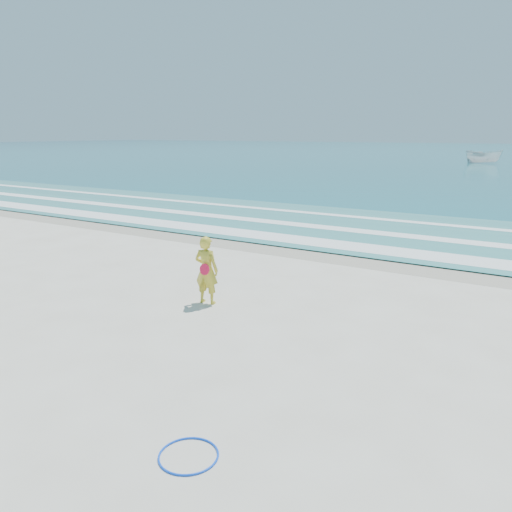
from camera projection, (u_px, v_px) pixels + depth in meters
The scene contains 9 objects.
ground at pixel (147, 350), 9.49m from camera, with size 400.00×400.00×0.00m, color silver.
wet_sand at pixel (332, 254), 16.94m from camera, with size 400.00×2.40×0.00m, color #B2A893.
shallow at pixel (379, 229), 21.08m from camera, with size 400.00×10.00×0.01m, color #59B7AD.
foam_near at pixel (347, 246), 18.01m from camera, with size 400.00×1.40×0.01m, color white.
foam_mid at pixel (373, 232), 20.41m from camera, with size 400.00×0.90×0.01m, color white.
foam_far at pixel (396, 220), 23.15m from camera, with size 400.00×0.60×0.01m, color white.
hoop at pixel (189, 456), 6.37m from camera, with size 0.78×0.78×0.03m, color blue.
boat at pixel (484, 156), 65.67m from camera, with size 1.77×4.70×1.82m, color silver.
woman at pixel (206, 270), 11.92m from camera, with size 0.65×0.46×1.66m.
Camera 1 is at (6.34, -6.41, 4.03)m, focal length 35.00 mm.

